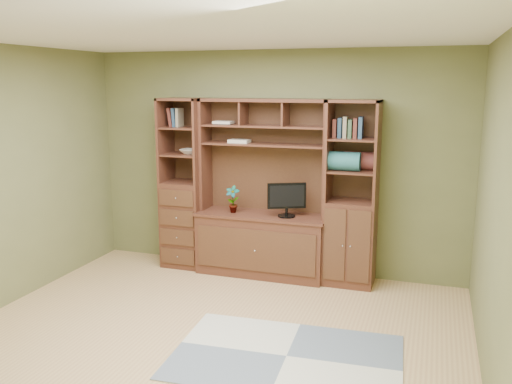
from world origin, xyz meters
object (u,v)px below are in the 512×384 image
(center_hutch, at_px, (262,189))
(monitor, at_px, (287,194))
(left_tower, at_px, (184,183))
(right_tower, at_px, (352,194))

(center_hutch, height_order, monitor, center_hutch)
(center_hutch, bearing_deg, monitor, -6.48)
(left_tower, relative_size, right_tower, 1.00)
(right_tower, distance_m, monitor, 0.72)
(left_tower, xyz_separation_m, monitor, (1.31, -0.07, -0.03))
(left_tower, bearing_deg, center_hutch, -2.29)
(left_tower, distance_m, right_tower, 2.02)
(left_tower, relative_size, monitor, 3.81)
(center_hutch, relative_size, monitor, 3.81)
(center_hutch, distance_m, left_tower, 1.00)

